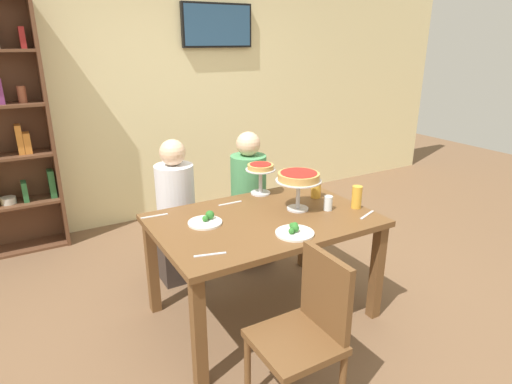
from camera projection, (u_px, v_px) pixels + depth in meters
ground_plane at (263, 312)px, 3.10m from camera, size 12.00×12.00×0.00m
rear_partition at (154, 86)px, 4.42m from camera, size 8.00×0.12×2.80m
dining_table at (263, 231)px, 2.88m from camera, size 1.44×0.96×0.74m
television at (217, 25)px, 4.47m from camera, size 0.79×0.05×0.44m
diner_far_left at (177, 220)px, 3.43m from camera, size 0.34×0.34×1.15m
diner_far_right at (249, 207)px, 3.70m from camera, size 0.34×0.34×1.15m
chair_near_left at (307, 328)px, 2.16m from camera, size 0.40×0.40×0.87m
deep_dish_pizza_stand at (299, 179)px, 2.91m from camera, size 0.31×0.31×0.27m
personal_pizza_stand at (261, 171)px, 3.23m from camera, size 0.23×0.23×0.24m
salad_plate_near_diner at (295, 231)px, 2.61m from camera, size 0.24×0.24×0.07m
salad_plate_far_diner at (206, 221)px, 2.76m from camera, size 0.22×0.22×0.07m
beer_glass_amber_tall at (357, 197)px, 2.99m from camera, size 0.07×0.07×0.16m
beer_glass_amber_short at (316, 189)px, 3.19m from camera, size 0.07×0.07×0.14m
water_glass_clear_near at (328, 203)px, 2.96m from camera, size 0.06×0.06×0.10m
cutlery_fork_near at (367, 215)px, 2.89m from camera, size 0.17×0.08×0.00m
cutlery_knife_near at (210, 255)px, 2.35m from camera, size 0.18×0.06×0.00m
cutlery_fork_far at (154, 216)px, 2.87m from camera, size 0.18×0.03×0.00m
cutlery_knife_far at (230, 203)px, 3.09m from camera, size 0.18×0.02×0.00m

